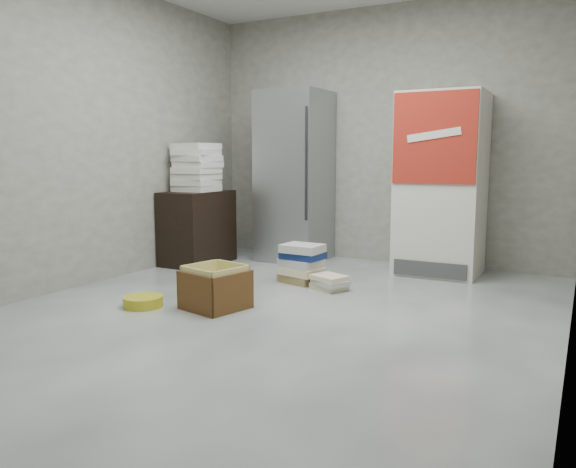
# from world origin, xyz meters

# --- Properties ---
(ground) EXTENTS (5.00, 5.00, 0.00)m
(ground) POSITION_xyz_m (0.00, 0.00, 0.00)
(ground) COLOR silver
(ground) RESTS_ON ground
(room_shell) EXTENTS (4.04, 5.04, 2.82)m
(room_shell) POSITION_xyz_m (0.00, 0.00, 1.80)
(room_shell) COLOR #A6A096
(room_shell) RESTS_ON ground
(steel_fridge) EXTENTS (0.70, 0.72, 1.90)m
(steel_fridge) POSITION_xyz_m (-0.90, 2.13, 0.95)
(steel_fridge) COLOR #AEB1B7
(steel_fridge) RESTS_ON ground
(coke_cooler) EXTENTS (0.80, 0.73, 1.80)m
(coke_cooler) POSITION_xyz_m (0.75, 2.12, 0.90)
(coke_cooler) COLOR silver
(coke_cooler) RESTS_ON ground
(wood_shelf) EXTENTS (0.50, 0.80, 0.80)m
(wood_shelf) POSITION_xyz_m (-1.73, 1.40, 0.40)
(wood_shelf) COLOR black
(wood_shelf) RESTS_ON ground
(supply_box_stack) EXTENTS (0.45, 0.45, 0.52)m
(supply_box_stack) POSITION_xyz_m (-1.72, 1.40, 1.06)
(supply_box_stack) COLOR silver
(supply_box_stack) RESTS_ON wood_shelf
(phonebook_stack_main) EXTENTS (0.44, 0.38, 0.37)m
(phonebook_stack_main) POSITION_xyz_m (-0.28, 1.08, 0.18)
(phonebook_stack_main) COLOR olive
(phonebook_stack_main) RESTS_ON ground
(phonebook_stack_side) EXTENTS (0.39, 0.36, 0.13)m
(phonebook_stack_side) POSITION_xyz_m (0.07, 0.95, 0.07)
(phonebook_stack_side) COLOR beige
(phonebook_stack_side) RESTS_ON ground
(cardboard_box) EXTENTS (0.51, 0.51, 0.34)m
(cardboard_box) POSITION_xyz_m (-0.46, -0.04, 0.14)
(cardboard_box) COLOR gold
(cardboard_box) RESTS_ON ground
(bucket_lid) EXTENTS (0.31, 0.31, 0.08)m
(bucket_lid) POSITION_xyz_m (-1.00, -0.28, 0.04)
(bucket_lid) COLOR gold
(bucket_lid) RESTS_ON ground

